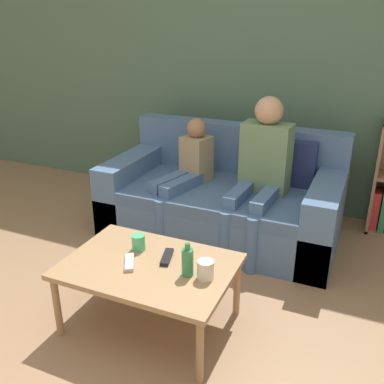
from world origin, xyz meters
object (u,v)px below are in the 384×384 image
tv_remote_0 (129,262)px  coffee_table (149,270)px  bottle (188,262)px  couch (224,200)px  cup_far (206,270)px  person_adult (262,165)px  person_child (184,173)px  tv_remote_1 (166,257)px  cup_near (138,242)px

tv_remote_0 → coffee_table: bearing=-5.2°
bottle → couch: bearing=101.0°
couch → cup_far: size_ratio=17.78×
coffee_table → person_adult: 1.26m
person_child → cup_far: 1.30m
cup_far → tv_remote_1: 0.29m
cup_near → person_adult: bearing=67.8°
person_child → cup_far: bearing=-45.8°
person_adult → coffee_table: bearing=-100.6°
cup_near → bottle: 0.40m
cup_near → tv_remote_1: size_ratio=0.53×
bottle → cup_far: bearing=4.1°
coffee_table → couch: bearing=90.4°
tv_remote_0 → tv_remote_1: size_ratio=0.97×
coffee_table → person_child: person_child is taller
coffee_table → cup_far: (0.34, -0.00, 0.09)m
person_child → tv_remote_1: bearing=-55.9°
cup_far → tv_remote_1: size_ratio=0.59×
cup_near → bottle: bottle is taller
couch → tv_remote_1: size_ratio=10.41×
person_child → tv_remote_0: bearing=-65.4°
coffee_table → tv_remote_0: bearing=-155.3°
cup_far → bottle: bottle is taller
coffee_table → tv_remote_1: tv_remote_1 is taller
couch → tv_remote_1: 1.20m
person_child → coffee_table: bearing=-60.4°
cup_far → tv_remote_0: (-0.44, -0.04, -0.04)m
tv_remote_0 → cup_near: bearing=72.1°
bottle → person_adult: bearing=86.9°
person_adult → tv_remote_1: (-0.24, -1.10, -0.24)m
cup_near → tv_remote_1: (0.20, -0.03, -0.04)m
tv_remote_1 → person_adult: bearing=62.2°
couch → person_child: size_ratio=1.97×
coffee_table → person_adult: (0.31, 1.19, 0.29)m
bottle → tv_remote_0: bearing=-174.2°
cup_far → bottle: 0.10m
person_adult → cup_near: (-0.44, -1.07, -0.21)m
coffee_table → cup_near: size_ratio=9.98×
cup_near → tv_remote_0: size_ratio=0.55×
couch → coffee_table: (0.01, -1.28, 0.09)m
cup_far → bottle: bearing=-175.9°
person_child → cup_near: bearing=-65.8°
person_child → bottle: (0.54, -1.14, -0.04)m
person_adult → person_child: bearing=-170.4°
tv_remote_0 → bottle: size_ratio=0.90×
coffee_table → person_adult: person_adult is taller
couch → cup_far: couch is taller
cup_far → couch: bearing=105.2°
person_child → tv_remote_1: (0.37, -1.04, -0.11)m
coffee_table → tv_remote_1: bearing=54.5°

